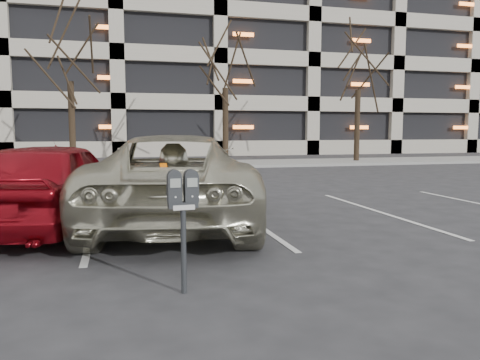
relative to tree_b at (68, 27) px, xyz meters
The scene contains 10 objects.
ground 17.40m from the tree_b, 79.38° to the right, with size 140.00×140.00×0.00m, color #28282B.
sidewalk 6.79m from the tree_b, ahead, with size 80.00×4.00×0.12m, color gray.
stall_lines 15.10m from the tree_b, 83.34° to the right, with size 16.90×5.20×0.00m.
parking_garage 23.51m from the tree_b, 49.94° to the left, with size 52.00×20.00×19.00m.
tree_b is the anchor object (origin of this frame).
tree_c 7.00m from the tree_b, ahead, with size 3.61×3.61×8.22m.
tree_d 14.00m from the tree_b, ahead, with size 3.66×3.66×8.33m.
parking_meter 18.42m from the tree_b, 81.28° to the right, with size 0.33×0.15×1.25m.
suv_silver 15.07m from the tree_b, 77.61° to the right, with size 3.56×6.09×1.60m.
car_red 14.74m from the tree_b, 86.02° to the right, with size 1.80×4.47×1.52m, color maroon.
Camera 1 is at (-0.91, -6.14, 1.67)m, focal length 35.00 mm.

